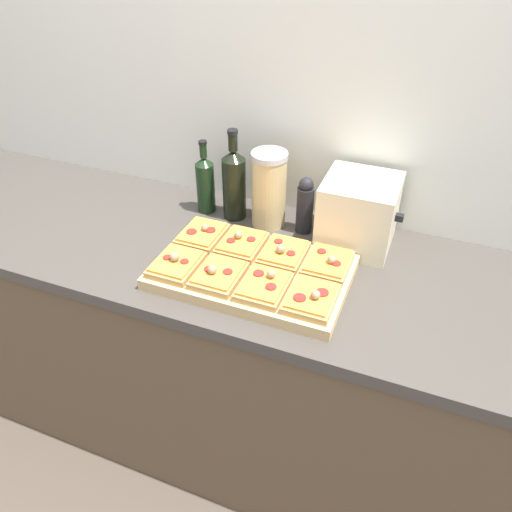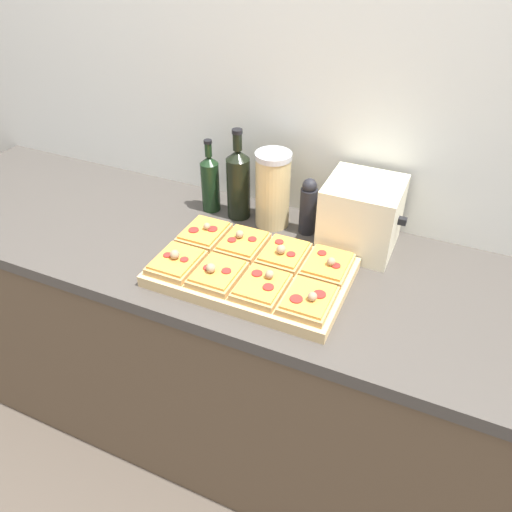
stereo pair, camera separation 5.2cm
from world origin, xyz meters
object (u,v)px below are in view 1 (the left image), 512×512
at_px(grain_jar_tall, 269,189).
at_px(olive_oil_bottle, 205,183).
at_px(toaster_oven, 358,213).
at_px(pepper_mill, 305,206).
at_px(cutting_board, 252,272).
at_px(wine_bottle, 234,183).

bearing_deg(grain_jar_tall, olive_oil_bottle, 180.00).
xyz_separation_m(grain_jar_tall, toaster_oven, (0.30, -0.01, -0.02)).
xyz_separation_m(pepper_mill, toaster_oven, (0.17, -0.01, 0.02)).
bearing_deg(cutting_board, wine_bottle, 121.98).
xyz_separation_m(wine_bottle, pepper_mill, (0.25, 0.00, -0.03)).
distance_m(cutting_board, grain_jar_tall, 0.32).
bearing_deg(cutting_board, toaster_oven, 50.37).
relative_size(olive_oil_bottle, toaster_oven, 1.05).
distance_m(cutting_board, wine_bottle, 0.36).
distance_m(olive_oil_bottle, toaster_oven, 0.53).
bearing_deg(wine_bottle, cutting_board, -58.02).
bearing_deg(olive_oil_bottle, cutting_board, -45.26).
relative_size(grain_jar_tall, toaster_oven, 1.05).
xyz_separation_m(cutting_board, olive_oil_bottle, (-0.29, 0.29, 0.09)).
bearing_deg(grain_jar_tall, wine_bottle, 180.00).
bearing_deg(olive_oil_bottle, grain_jar_tall, -0.00).
height_order(pepper_mill, toaster_oven, toaster_oven).
height_order(grain_jar_tall, pepper_mill, grain_jar_tall).
height_order(cutting_board, olive_oil_bottle, olive_oil_bottle).
relative_size(wine_bottle, grain_jar_tall, 1.22).
relative_size(olive_oil_bottle, wine_bottle, 0.83).
xyz_separation_m(olive_oil_bottle, toaster_oven, (0.53, -0.01, 0.00)).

